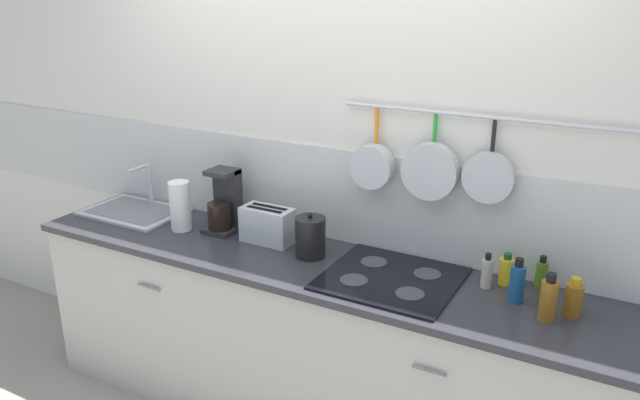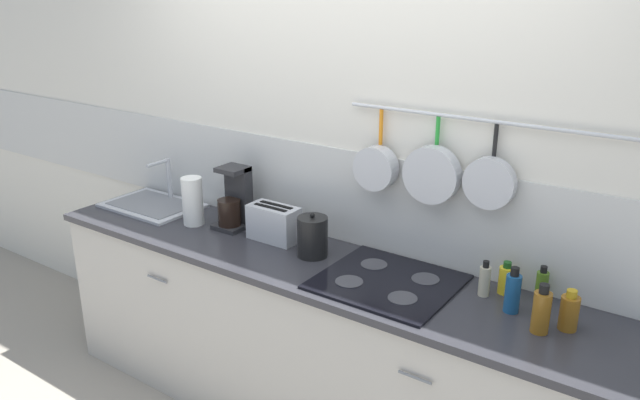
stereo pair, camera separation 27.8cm
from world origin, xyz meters
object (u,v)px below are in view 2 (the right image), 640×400
at_px(paper_towel_roll, 193,201).
at_px(bottle_olive_oil, 569,312).
at_px(kettle, 313,237).
at_px(bottle_dish_soap, 542,285).
at_px(bottle_cooking_wine, 513,292).
at_px(bottle_hot_sauce, 485,280).
at_px(bottle_vinegar, 506,279).
at_px(bottle_sesame_oil, 541,311).
at_px(toaster, 274,223).
at_px(coffee_maker, 235,202).

relative_size(paper_towel_roll, bottle_olive_oil, 1.61).
xyz_separation_m(kettle, bottle_dish_soap, (1.02, 0.18, -0.03)).
bearing_deg(bottle_olive_oil, bottle_cooking_wine, 177.55).
height_order(paper_towel_roll, bottle_dish_soap, paper_towel_roll).
distance_m(bottle_hot_sauce, bottle_vinegar, 0.10).
relative_size(paper_towel_roll, bottle_sesame_oil, 1.33).
xyz_separation_m(paper_towel_roll, bottle_hot_sauce, (1.58, 0.12, -0.06)).
relative_size(bottle_hot_sauce, bottle_vinegar, 1.09).
height_order(paper_towel_roll, bottle_cooking_wine, paper_towel_roll).
relative_size(kettle, bottle_olive_oil, 1.35).
relative_size(bottle_vinegar, bottle_sesame_oil, 0.73).
distance_m(kettle, bottle_sesame_oil, 1.09).
bearing_deg(bottle_sesame_oil, toaster, 175.02).
bearing_deg(bottle_sesame_oil, bottle_olive_oil, 44.97).
relative_size(bottle_hot_sauce, bottle_olive_oil, 0.96).
bearing_deg(coffee_maker, bottle_dish_soap, 3.98).
xyz_separation_m(kettle, bottle_sesame_oil, (1.09, -0.07, -0.01)).
height_order(coffee_maker, toaster, coffee_maker).
relative_size(coffee_maker, toaster, 1.19).
relative_size(kettle, bottle_dish_soap, 1.45).
xyz_separation_m(coffee_maker, bottle_dish_soap, (1.58, 0.11, -0.07)).
distance_m(bottle_cooking_wine, bottle_sesame_oil, 0.16).
height_order(paper_towel_roll, coffee_maker, coffee_maker).
relative_size(toaster, bottle_olive_oil, 1.72).
height_order(kettle, bottle_olive_oil, kettle).
bearing_deg(bottle_cooking_wine, bottle_dish_soap, 67.44).
distance_m(kettle, bottle_vinegar, 0.89).
relative_size(toaster, bottle_sesame_oil, 1.42).
distance_m(paper_towel_roll, kettle, 0.77).
bearing_deg(bottle_vinegar, bottle_dish_soap, 10.11).
height_order(bottle_hot_sauce, bottle_cooking_wine, bottle_cooking_wine).
height_order(bottle_cooking_wine, bottle_dish_soap, bottle_cooking_wine).
bearing_deg(bottle_olive_oil, paper_towel_roll, -178.78).
relative_size(paper_towel_roll, coffee_maker, 0.79).
distance_m(bottle_dish_soap, bottle_sesame_oil, 0.26).
bearing_deg(bottle_vinegar, bottle_hot_sauce, -133.01).
distance_m(toaster, bottle_dish_soap, 1.30).
xyz_separation_m(coffee_maker, bottle_hot_sauce, (1.37, 0.01, -0.07)).
distance_m(paper_towel_roll, bottle_sesame_oil, 1.86).
relative_size(bottle_vinegar, bottle_olive_oil, 0.88).
relative_size(toaster, bottle_vinegar, 1.95).
bearing_deg(bottle_olive_oil, bottle_dish_soap, 131.37).
relative_size(coffee_maker, kettle, 1.51).
height_order(kettle, bottle_hot_sauce, kettle).
distance_m(coffee_maker, bottle_cooking_wine, 1.51).
bearing_deg(bottle_sesame_oil, coffee_maker, 175.06).
distance_m(paper_towel_roll, bottle_olive_oil, 1.94).
height_order(bottle_vinegar, bottle_olive_oil, bottle_olive_oil).
height_order(paper_towel_roll, bottle_sesame_oil, paper_towel_roll).
bearing_deg(paper_towel_roll, bottle_dish_soap, 6.79).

